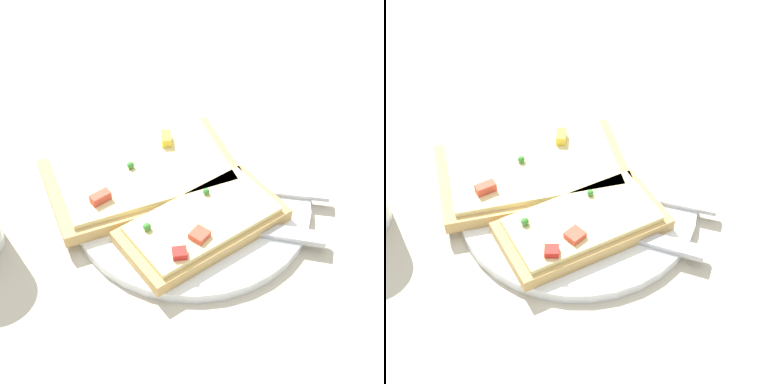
% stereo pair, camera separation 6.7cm
% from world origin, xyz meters
% --- Properties ---
extents(ground_plane, '(4.00, 4.00, 0.00)m').
position_xyz_m(ground_plane, '(0.00, 0.00, 0.00)').
color(ground_plane, '#BCB29E').
extents(plate, '(0.25, 0.25, 0.01)m').
position_xyz_m(plate, '(0.00, 0.00, 0.01)').
color(plate, white).
rests_on(plate, ground).
extents(fork, '(0.20, 0.10, 0.01)m').
position_xyz_m(fork, '(-0.03, -0.01, 0.01)').
color(fork, '#B7B7BC').
rests_on(fork, plate).
extents(knife, '(0.18, 0.10, 0.01)m').
position_xyz_m(knife, '(-0.04, 0.05, 0.01)').
color(knife, '#B7B7BC').
rests_on(knife, plate).
extents(pizza_slice_main, '(0.22, 0.15, 0.03)m').
position_xyz_m(pizza_slice_main, '(0.05, -0.04, 0.02)').
color(pizza_slice_main, tan).
rests_on(pizza_slice_main, plate).
extents(pizza_slice_corner, '(0.19, 0.14, 0.03)m').
position_xyz_m(pizza_slice_corner, '(0.00, 0.05, 0.02)').
color(pizza_slice_corner, tan).
rests_on(pizza_slice_corner, plate).
extents(crumb_scatter, '(0.10, 0.09, 0.01)m').
position_xyz_m(crumb_scatter, '(0.01, -0.01, 0.02)').
color(crumb_scatter, tan).
rests_on(crumb_scatter, plate).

